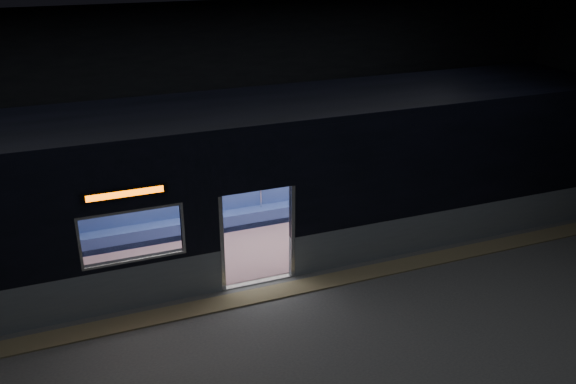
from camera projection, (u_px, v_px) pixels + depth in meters
station_floor at (276, 309)px, 11.59m from camera, size 24.00×14.00×0.01m
station_envelope at (275, 124)px, 10.16m from camera, size 24.00×14.00×5.00m
tactile_strip at (267, 294)px, 12.06m from camera, size 22.80×0.50×0.03m
metro_car at (234, 174)px, 13.05m from camera, size 18.00×3.04×3.35m
passenger at (362, 178)px, 15.53m from camera, size 0.44×0.76×1.48m
handbag at (368, 187)px, 15.38m from camera, size 0.37×0.34×0.16m
transit_map at (403, 144)px, 15.99m from camera, size 1.08×0.03×0.70m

